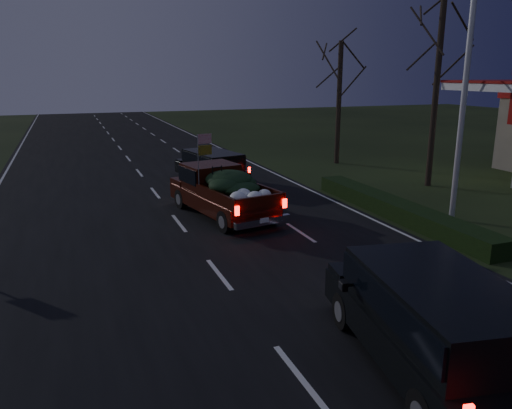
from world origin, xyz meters
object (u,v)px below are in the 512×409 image
object	(u,v)px
light_pole	(467,65)
pickup_truck	(222,189)
rear_suv	(436,315)
lead_suv	(212,164)

from	to	relation	value
light_pole	pickup_truck	xyz separation A→B (m)	(-7.74, 3.47, -4.44)
pickup_truck	rear_suv	xyz separation A→B (m)	(0.50, -11.12, 0.08)
light_pole	lead_suv	size ratio (longest dim) A/B	1.94
light_pole	lead_suv	bearing A→B (deg)	125.75
pickup_truck	rear_suv	bearing A→B (deg)	-98.23
light_pole	rear_suv	distance (m)	11.39
pickup_truck	lead_suv	bearing A→B (deg)	67.10
pickup_truck	lead_suv	xyz separation A→B (m)	(1.20, 5.61, -0.08)
lead_suv	rear_suv	distance (m)	16.74
light_pole	lead_suv	distance (m)	12.06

